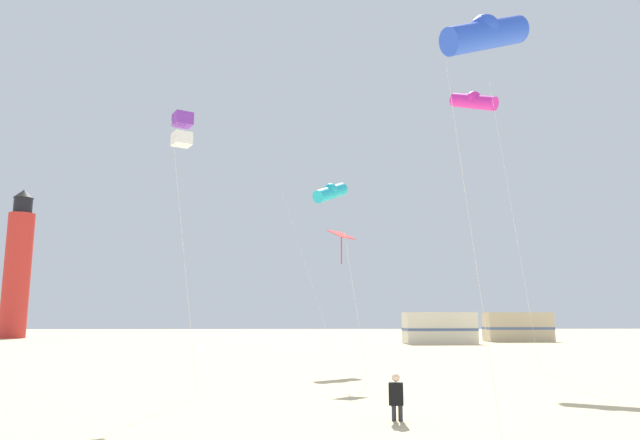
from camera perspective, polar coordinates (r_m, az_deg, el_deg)
The scene contains 9 objects.
kite_flyer_standing at distance 14.46m, azimuth 7.63°, elevation -17.05°, with size 0.41×0.55×1.16m.
kite_diamond_scarlet at distance 23.16m, azimuth 2.20°, elevation -1.93°, with size 1.62×1.62×5.97m.
kite_tube_magenta at distance 30.19m, azimuth 15.10°, elevation 11.40°, with size 3.64×3.66×13.83m.
kite_box_violet at distance 20.41m, azimuth -13.59°, elevation 8.75°, with size 1.27×1.27×9.42m.
kite_tube_blue at distance 15.59m, azimuth 16.12°, elevation 17.41°, with size 2.57×1.77×10.19m.
kite_tube_cyan at distance 31.13m, azimuth 1.05°, elevation 2.80°, with size 3.70×3.82×9.86m.
lighthouse_distant at distance 72.90m, azimuth -27.95°, elevation -4.20°, with size 2.80×2.80×16.80m.
rv_van_cream at distance 53.47m, azimuth 11.84°, elevation -10.50°, with size 6.57×2.73×2.80m.
rv_van_tan at distance 60.04m, azimuth 19.14°, elevation -10.05°, with size 6.51×2.54×2.80m.
Camera 1 is at (-0.77, -6.30, 2.54)m, focal length 32.05 mm.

